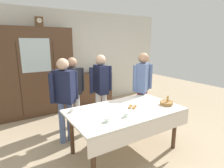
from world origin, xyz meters
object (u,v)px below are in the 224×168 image
at_px(tea_cup_center, 72,111).
at_px(person_beside_shelf, 101,85).
at_px(tea_cup_back_edge, 107,120).
at_px(person_behind_table_left, 73,86).
at_px(bread_basket, 166,103).
at_px(person_behind_table_right, 64,93).
at_px(mantel_clock, 39,22).
at_px(spoon_near_right, 137,98).
at_px(wall_cabinet, 36,72).
at_px(tea_cup_near_left, 126,115).
at_px(pastry_plate, 132,107).
at_px(spoon_back_edge, 104,106).
at_px(person_by_cabinet, 143,83).
at_px(bookshelf_low, 94,88).
at_px(book_stack, 93,72).
at_px(dining_table, 126,115).
at_px(spoon_near_left, 148,98).

distance_m(tea_cup_center, person_beside_shelf, 1.10).
height_order(tea_cup_back_edge, person_behind_table_left, person_behind_table_left).
distance_m(bread_basket, person_behind_table_right, 1.83).
distance_m(mantel_clock, spoon_near_right, 2.98).
xyz_separation_m(wall_cabinet, tea_cup_near_left, (0.73, -2.82, -0.31)).
distance_m(pastry_plate, spoon_near_right, 0.57).
distance_m(tea_cup_back_edge, spoon_back_edge, 0.64).
xyz_separation_m(bread_basket, person_behind_table_left, (-1.13, 1.58, 0.13)).
xyz_separation_m(person_by_cabinet, person_behind_table_left, (-1.27, 0.78, -0.06)).
xyz_separation_m(tea_cup_center, person_behind_table_left, (0.41, 1.03, 0.14)).
bearing_deg(person_beside_shelf, bread_basket, -61.23).
height_order(mantel_clock, tea_cup_near_left, mantel_clock).
xyz_separation_m(bookshelf_low, tea_cup_center, (-1.51, -2.27, 0.32)).
relative_size(wall_cabinet, tea_cup_center, 16.88).
bearing_deg(book_stack, spoon_near_right, -94.42).
height_order(mantel_clock, tea_cup_center, mantel_clock).
relative_size(spoon_near_right, person_behind_table_left, 0.08).
height_order(tea_cup_near_left, spoon_back_edge, tea_cup_near_left).
distance_m(tea_cup_back_edge, pastry_plate, 0.68).
distance_m(wall_cabinet, tea_cup_center, 2.24).
bearing_deg(tea_cup_center, dining_table, -25.54).
bearing_deg(person_by_cabinet, dining_table, -145.11).
relative_size(person_beside_shelf, person_behind_table_left, 1.04).
relative_size(mantel_clock, spoon_back_edge, 2.02).
relative_size(dining_table, book_stack, 8.61).
height_order(bread_basket, spoon_near_left, bread_basket).
bearing_deg(spoon_back_edge, person_beside_shelf, 65.49).
bearing_deg(wall_cabinet, person_beside_shelf, -57.71).
bearing_deg(tea_cup_near_left, spoon_near_left, 28.92).
bearing_deg(dining_table, mantel_clock, 105.56).
xyz_separation_m(pastry_plate, spoon_near_left, (0.62, 0.28, -0.01)).
distance_m(bookshelf_low, book_stack, 0.51).
xyz_separation_m(pastry_plate, person_by_cabinet, (0.76, 0.62, 0.21)).
bearing_deg(bookshelf_low, spoon_near_left, -89.28).
bearing_deg(bookshelf_low, person_behind_table_right, -129.46).
bearing_deg(bookshelf_low, bread_basket, -89.44).
bearing_deg(pastry_plate, person_beside_shelf, 92.09).
bearing_deg(dining_table, bread_basket, -13.42).
bearing_deg(spoon_near_left, spoon_near_right, 152.74).
height_order(dining_table, spoon_near_right, spoon_near_right).
bearing_deg(person_behind_table_left, bookshelf_low, 48.41).
relative_size(spoon_near_left, person_behind_table_left, 0.08).
relative_size(pastry_plate, spoon_near_left, 2.35).
relative_size(dining_table, person_by_cabinet, 1.14).
bearing_deg(tea_cup_center, person_beside_shelf, 36.20).
xyz_separation_m(tea_cup_center, pastry_plate, (0.92, -0.37, -0.01)).
bearing_deg(tea_cup_near_left, person_beside_shelf, 77.91).
bearing_deg(pastry_plate, spoon_back_edge, 136.46).
height_order(spoon_near_left, person_behind_table_left, person_behind_table_left).
bearing_deg(bookshelf_low, dining_table, -105.31).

